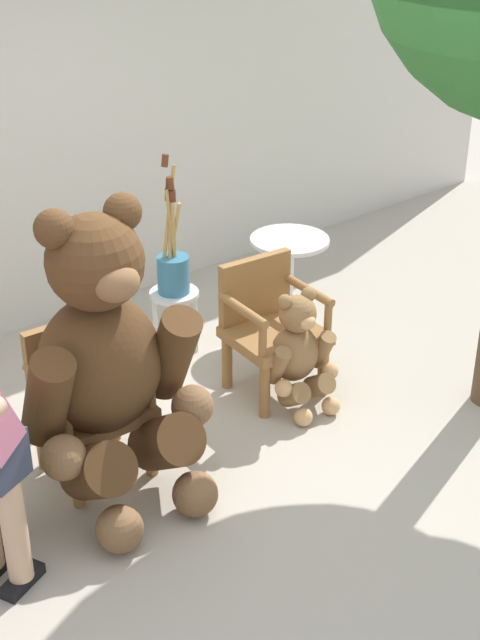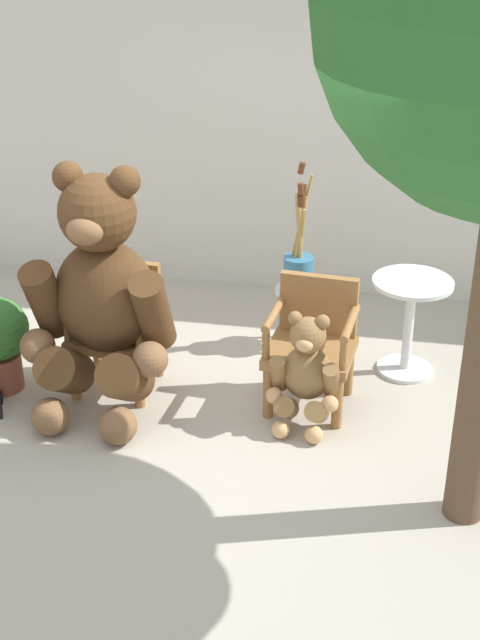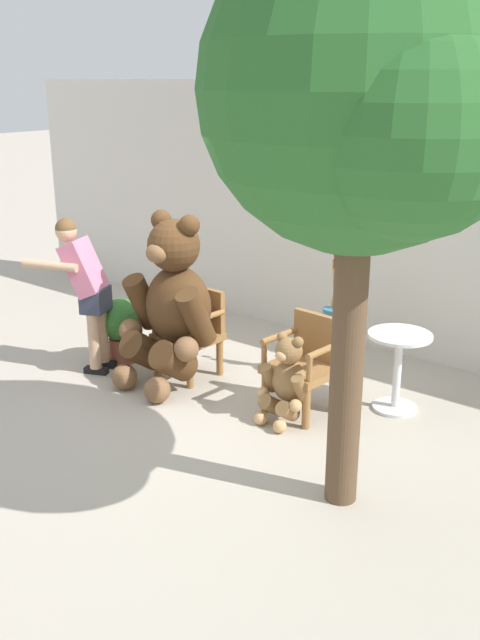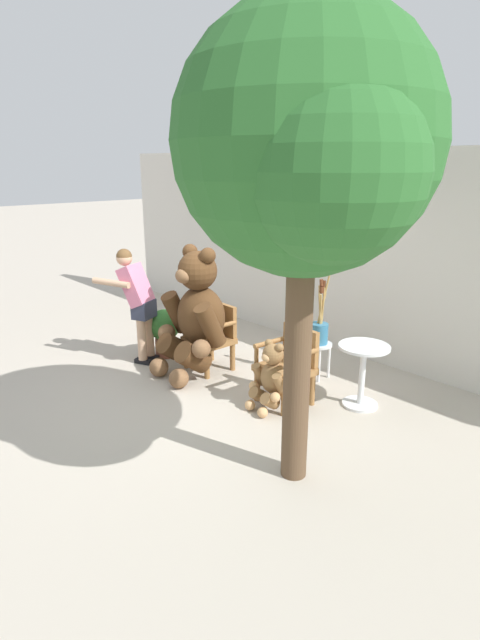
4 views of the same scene
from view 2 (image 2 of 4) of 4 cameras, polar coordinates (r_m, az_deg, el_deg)
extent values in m
plane|color=#B2A899|center=(5.77, -2.83, -7.38)|extent=(60.00, 60.00, 0.00)
cube|color=beige|center=(7.34, 1.18, 12.50)|extent=(10.00, 0.16, 2.80)
cube|color=olive|center=(6.13, -8.00, -0.97)|extent=(0.58, 0.55, 0.07)
cylinder|color=olive|center=(6.15, -10.55, -3.45)|extent=(0.07, 0.07, 0.37)
cylinder|color=olive|center=(5.99, -6.49, -3.99)|extent=(0.07, 0.07, 0.37)
cylinder|color=olive|center=(6.48, -9.15, -1.60)|extent=(0.07, 0.07, 0.37)
cylinder|color=olive|center=(6.34, -5.27, -2.07)|extent=(0.07, 0.07, 0.37)
cube|color=olive|center=(6.21, -7.42, 2.00)|extent=(0.52, 0.08, 0.42)
cylinder|color=olive|center=(6.10, -10.35, 1.39)|extent=(0.08, 0.48, 0.06)
cylinder|color=olive|center=(5.98, -11.02, -0.42)|extent=(0.05, 0.05, 0.22)
cylinder|color=olive|center=(5.93, -5.89, 0.93)|extent=(0.08, 0.48, 0.06)
cylinder|color=olive|center=(5.81, -6.49, -0.94)|extent=(0.05, 0.05, 0.22)
cube|color=olive|center=(5.88, 4.52, -2.09)|extent=(0.61, 0.57, 0.07)
cylinder|color=olive|center=(5.85, 1.81, -4.64)|extent=(0.07, 0.07, 0.37)
cylinder|color=olive|center=(5.78, 6.26, -5.28)|extent=(0.07, 0.07, 0.37)
cylinder|color=olive|center=(6.21, 2.76, -2.66)|extent=(0.07, 0.07, 0.37)
cylinder|color=olive|center=(6.14, 6.95, -3.23)|extent=(0.07, 0.07, 0.37)
cube|color=olive|center=(5.96, 5.06, 1.01)|extent=(0.52, 0.11, 0.42)
cylinder|color=olive|center=(5.80, 2.20, 0.43)|extent=(0.10, 0.48, 0.06)
cylinder|color=olive|center=(5.67, 1.67, -1.49)|extent=(0.05, 0.05, 0.22)
cylinder|color=olive|center=(5.72, 7.06, -0.20)|extent=(0.10, 0.48, 0.06)
cylinder|color=olive|center=(5.59, 6.65, -2.16)|extent=(0.05, 0.05, 0.22)
ellipsoid|color=#4C3019|center=(5.87, -8.57, 1.46)|extent=(0.70, 0.60, 0.78)
sphere|color=#4C3019|center=(5.60, -9.13, 6.80)|extent=(0.49, 0.49, 0.49)
ellipsoid|color=brown|center=(5.44, -9.90, 5.66)|extent=(0.24, 0.19, 0.18)
sphere|color=black|center=(5.43, -9.91, 5.78)|extent=(0.07, 0.07, 0.07)
sphere|color=#4C3019|center=(5.63, -10.97, 8.99)|extent=(0.19, 0.19, 0.19)
sphere|color=#4C3019|center=(5.49, -7.38, 8.81)|extent=(0.19, 0.19, 0.19)
cylinder|color=#4C3019|center=(5.90, -12.30, 1.25)|extent=(0.24, 0.44, 0.59)
sphere|color=brown|center=(5.90, -12.83, -1.64)|extent=(0.23, 0.23, 0.23)
cylinder|color=#4C3019|center=(5.65, -5.58, 0.55)|extent=(0.24, 0.44, 0.59)
sphere|color=brown|center=(5.63, -5.78, -2.52)|extent=(0.23, 0.23, 0.23)
cylinder|color=#4C3019|center=(5.91, -11.14, -3.21)|extent=(0.31, 0.49, 0.46)
sphere|color=brown|center=(5.85, -12.03, -6.06)|extent=(0.25, 0.25, 0.25)
cylinder|color=#4C3019|center=(5.77, -7.34, -3.72)|extent=(0.31, 0.49, 0.46)
sphere|color=brown|center=(5.69, -7.81, -6.71)|extent=(0.25, 0.25, 0.25)
ellipsoid|color=olive|center=(5.75, 4.31, -3.38)|extent=(0.34, 0.30, 0.37)
sphere|color=olive|center=(5.59, 4.37, -0.97)|extent=(0.23, 0.23, 0.23)
ellipsoid|color=tan|center=(5.51, 4.15, -1.60)|extent=(0.12, 0.10, 0.09)
sphere|color=black|center=(5.51, 4.15, -1.55)|extent=(0.03, 0.03, 0.03)
sphere|color=olive|center=(5.57, 3.55, 0.11)|extent=(0.09, 0.09, 0.09)
sphere|color=olive|center=(5.54, 5.32, -0.12)|extent=(0.09, 0.09, 0.09)
cylinder|color=olive|center=(5.72, 2.49, -3.45)|extent=(0.12, 0.21, 0.28)
sphere|color=tan|center=(5.73, 2.20, -4.86)|extent=(0.11, 0.11, 0.11)
cylinder|color=olive|center=(5.67, 5.89, -3.92)|extent=(0.12, 0.21, 0.28)
sphere|color=tan|center=(5.67, 5.77, -5.37)|extent=(0.11, 0.11, 0.11)
cylinder|color=olive|center=(5.76, 2.99, -5.62)|extent=(0.16, 0.24, 0.22)
sphere|color=tan|center=(5.72, 2.62, -7.02)|extent=(0.12, 0.12, 0.12)
cylinder|color=olive|center=(5.72, 4.92, -5.90)|extent=(0.16, 0.24, 0.22)
sphere|color=tan|center=(5.69, 4.76, -7.34)|extent=(0.12, 0.12, 0.12)
cylinder|color=silver|center=(6.61, 3.72, 1.86)|extent=(0.34, 0.34, 0.03)
cylinder|color=silver|center=(6.79, 4.59, 0.40)|extent=(0.04, 0.04, 0.43)
cylinder|color=silver|center=(6.81, 2.93, 0.54)|extent=(0.04, 0.04, 0.43)
cylinder|color=silver|center=(6.62, 4.40, -0.37)|extent=(0.04, 0.04, 0.43)
cylinder|color=silver|center=(6.64, 2.70, -0.22)|extent=(0.04, 0.04, 0.43)
cylinder|color=teal|center=(6.55, 3.75, 3.01)|extent=(0.22, 0.22, 0.26)
cylinder|color=tan|center=(6.47, 3.74, 4.97)|extent=(0.11, 0.10, 0.58)
cylinder|color=#592D19|center=(6.35, 3.83, 7.73)|extent=(0.06, 0.05, 0.09)
cylinder|color=tan|center=(6.44, 3.82, 5.24)|extent=(0.09, 0.03, 0.66)
cylinder|color=#592D19|center=(6.30, 3.92, 8.37)|extent=(0.05, 0.04, 0.08)
cylinder|color=tan|center=(6.46, 3.93, 4.91)|extent=(0.07, 0.13, 0.57)
cylinder|color=#592D19|center=(6.34, 4.02, 7.63)|extent=(0.05, 0.06, 0.09)
cylinder|color=tan|center=(6.45, 3.84, 5.95)|extent=(0.18, 0.05, 0.79)
cylinder|color=#592D19|center=(6.30, 3.96, 9.68)|extent=(0.06, 0.05, 0.09)
cylinder|color=tan|center=(6.45, 3.89, 4.86)|extent=(0.06, 0.06, 0.57)
cylinder|color=#592D19|center=(6.33, 3.99, 7.59)|extent=(0.05, 0.05, 0.09)
cylinder|color=tan|center=(6.47, 3.97, 5.27)|extent=(0.06, 0.04, 0.64)
cylinder|color=#592D19|center=(6.34, 4.07, 8.28)|extent=(0.05, 0.05, 0.08)
cylinder|color=silver|center=(6.24, 11.01, 2.38)|extent=(0.56, 0.56, 0.03)
cylinder|color=silver|center=(6.39, 10.73, -0.54)|extent=(0.07, 0.07, 0.69)
cylinder|color=silver|center=(6.55, 10.48, -3.09)|extent=(0.40, 0.40, 0.03)
cylinder|color=brown|center=(6.41, -14.97, -3.16)|extent=(0.28, 0.28, 0.26)
camera|label=1|loc=(4.04, -60.87, 11.49)|focal=50.00mm
camera|label=3|loc=(2.73, 89.59, -10.88)|focal=40.00mm
camera|label=4|loc=(3.29, 74.09, -5.31)|focal=28.00mm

